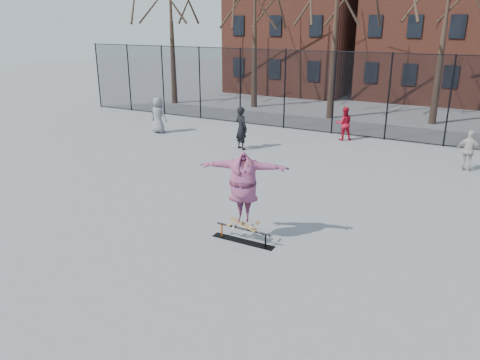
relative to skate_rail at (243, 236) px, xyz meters
The scene contains 10 objects.
ground 0.65m from the skate_rail, 153.39° to the right, with size 100.00×100.00×0.00m, color slate.
skate_rail is the anchor object (origin of this frame).
skateboard 0.28m from the skate_rail, ahead, with size 0.80×0.19×0.10m, color olive, non-canonical shape.
skater 1.22m from the skate_rail, ahead, with size 2.20×0.60×1.79m, color #6D378B.
bystander_grey 12.93m from the skate_rail, 137.82° to the left, with size 0.86×0.56×1.77m, color slate.
bystander_black 9.12m from the skate_rail, 119.25° to the left, with size 0.68×0.44×1.85m, color black.
bystander_red 11.78m from the skate_rail, 95.13° to the left, with size 0.76×0.59×1.56m, color #B40F25.
bystander_white 10.32m from the skate_rail, 64.53° to the left, with size 0.89×0.37×1.52m, color #BCB5AF.
fence 12.87m from the skate_rail, 92.60° to the left, with size 34.03×0.07×4.00m.
rowhouses 26.39m from the skate_rail, 89.65° to the left, with size 29.00×7.00×13.00m.
Camera 1 is at (5.72, -9.14, 5.31)m, focal length 35.00 mm.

